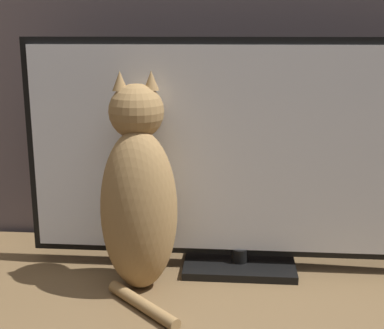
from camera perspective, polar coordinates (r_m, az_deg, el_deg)
tv at (r=1.35m, az=5.35°, el=0.85°), size 1.10×0.17×0.60m
cat at (r=1.27m, az=-5.70°, el=-3.46°), size 0.22×0.32×0.52m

